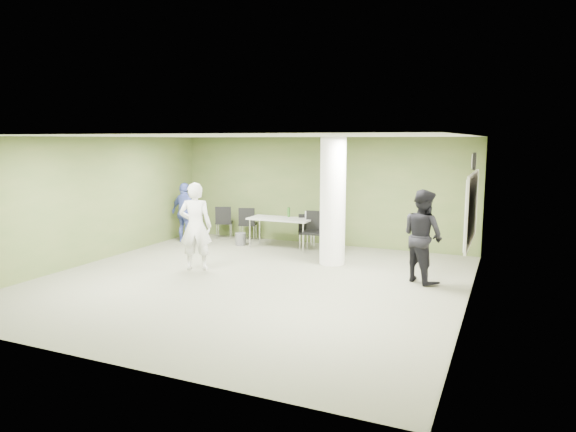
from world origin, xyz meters
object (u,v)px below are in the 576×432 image
at_px(chair_back_left, 224,220).
at_px(man_black, 423,236).
at_px(woman_white, 196,226).
at_px(man_blue, 185,213).
at_px(folding_table, 281,220).

xyz_separation_m(chair_back_left, man_black, (5.77, -2.26, 0.37)).
bearing_deg(man_black, chair_back_left, 17.16).
xyz_separation_m(chair_back_left, woman_white, (1.23, -3.21, 0.40)).
distance_m(woman_white, man_blue, 3.05).
bearing_deg(chair_back_left, man_blue, 26.37).
bearing_deg(man_blue, folding_table, -161.21).
xyz_separation_m(woman_white, man_blue, (-1.92, 2.37, -0.13)).
bearing_deg(man_black, folding_table, 13.57).
distance_m(folding_table, chair_back_left, 2.04).
height_order(folding_table, chair_back_left, folding_table).
distance_m(folding_table, man_blue, 2.68).
relative_size(chair_back_left, man_black, 0.50).
relative_size(man_black, man_blue, 1.13).
bearing_deg(chair_back_left, woman_white, 86.85).
bearing_deg(woman_white, man_black, 169.58).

